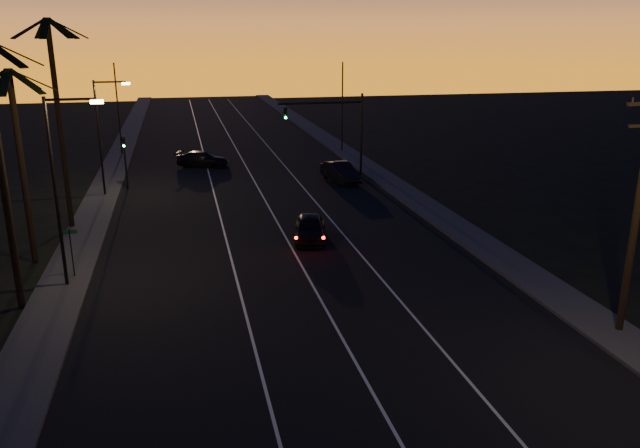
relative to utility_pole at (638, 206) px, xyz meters
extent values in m
cube|color=black|center=(-11.60, 20.00, -5.31)|extent=(20.00, 170.00, 0.01)
cube|color=#323230|center=(-22.80, 20.00, -5.24)|extent=(2.40, 170.00, 0.16)
cube|color=#323230|center=(-0.40, 20.00, -5.24)|extent=(2.40, 170.00, 0.16)
cube|color=silver|center=(-14.60, 20.00, -5.30)|extent=(0.12, 160.00, 0.01)
cube|color=silver|center=(-11.10, 20.00, -5.30)|extent=(0.12, 160.00, 0.01)
cube|color=silver|center=(-7.60, 20.00, -5.30)|extent=(0.12, 160.00, 0.01)
cylinder|color=black|center=(-24.20, 8.00, 0.43)|extent=(0.32, 0.32, 11.50)
cube|color=black|center=(-23.17, 8.26, 5.62)|extent=(2.18, 0.92, 1.18)
cube|color=black|center=(-23.76, 8.97, 5.62)|extent=(1.25, 2.12, 1.18)
cube|color=black|center=(-23.35, 7.36, 5.62)|extent=(1.95, 1.61, 1.18)
cylinder|color=black|center=(-24.80, 14.00, -0.32)|extent=(0.32, 0.32, 10.00)
cube|color=black|center=(-23.77, 14.26, 4.12)|extent=(2.18, 0.92, 1.18)
cube|color=black|center=(-24.36, 14.97, 4.12)|extent=(1.25, 2.12, 1.18)
cube|color=black|center=(-25.28, 14.94, 4.12)|extent=(1.34, 2.09, 1.18)
cube|color=black|center=(-24.77, 12.94, 4.12)|extent=(0.45, 2.16, 1.18)
cube|color=black|center=(-23.95, 13.36, 4.12)|extent=(1.95, 1.61, 1.18)
cylinder|color=black|center=(-23.80, 20.00, 0.93)|extent=(0.32, 0.32, 12.50)
cube|color=black|center=(-22.77, 20.26, 6.62)|extent=(2.18, 0.92, 1.18)
cube|color=black|center=(-23.36, 20.97, 6.62)|extent=(1.25, 2.12, 1.18)
cube|color=black|center=(-24.28, 20.94, 6.62)|extent=(1.34, 2.09, 1.18)
cube|color=black|center=(-24.84, 20.21, 6.62)|extent=(2.18, 0.82, 1.18)
cube|color=black|center=(-24.61, 19.32, 6.62)|extent=(1.90, 1.69, 1.18)
cube|color=black|center=(-23.77, 18.94, 6.62)|extent=(0.45, 2.16, 1.18)
cube|color=black|center=(-22.95, 19.36, 6.62)|extent=(1.95, 1.61, 1.18)
cylinder|color=black|center=(-22.60, 10.00, -0.82)|extent=(0.16, 0.16, 9.00)
cylinder|color=black|center=(-21.50, 10.00, 3.53)|extent=(2.20, 0.12, 0.12)
cube|color=#F0B460|center=(-20.40, 10.00, 3.40)|extent=(0.55, 0.26, 0.16)
cylinder|color=black|center=(-22.60, 28.00, -1.07)|extent=(0.16, 0.16, 8.50)
cylinder|color=black|center=(-21.50, 28.00, 3.03)|extent=(2.20, 0.12, 0.12)
cube|color=#F0B460|center=(-20.40, 28.00, 2.90)|extent=(0.55, 0.26, 0.16)
cylinder|color=black|center=(-22.40, 11.00, -4.02)|extent=(0.06, 0.06, 2.60)
cube|color=#0C4A22|center=(-22.40, 11.00, -2.87)|extent=(0.70, 0.03, 0.20)
cylinder|color=black|center=(0.00, 0.00, -0.32)|extent=(0.28, 0.28, 10.00)
cylinder|color=black|center=(-2.10, 30.00, -1.82)|extent=(0.20, 0.20, 7.00)
cylinder|color=black|center=(-5.60, 30.00, 0.98)|extent=(7.00, 0.16, 0.16)
cube|color=black|center=(-8.50, 30.00, 0.23)|extent=(0.32, 0.28, 1.00)
sphere|color=black|center=(-8.50, 29.83, 0.55)|extent=(0.20, 0.20, 0.20)
sphere|color=black|center=(-8.50, 29.83, 0.23)|extent=(0.20, 0.20, 0.20)
sphere|color=#14FF59|center=(-8.50, 29.83, -0.09)|extent=(0.20, 0.20, 0.20)
cylinder|color=black|center=(-21.10, 30.00, -3.22)|extent=(0.14, 0.14, 4.20)
cube|color=black|center=(-21.10, 30.00, -1.62)|extent=(0.28, 0.25, 0.90)
sphere|color=black|center=(-21.10, 29.85, -1.34)|extent=(0.18, 0.18, 0.18)
sphere|color=black|center=(-21.10, 29.85, -1.62)|extent=(0.18, 0.18, 0.18)
sphere|color=#14FF59|center=(-21.10, 29.85, -1.90)|extent=(0.18, 0.18, 0.18)
cylinder|color=black|center=(-22.60, 45.00, -0.82)|extent=(0.14, 0.14, 9.00)
cylinder|color=black|center=(-0.60, 42.00, -0.82)|extent=(0.14, 0.14, 9.00)
imported|color=black|center=(-9.78, 14.42, -4.56)|extent=(2.64, 4.64, 1.49)
sphere|color=#FF0F05|center=(-11.06, 12.03, -4.32)|extent=(0.18, 0.18, 0.18)
sphere|color=#FF0F05|center=(-9.60, 11.72, -4.32)|extent=(0.18, 0.18, 0.18)
imported|color=black|center=(-4.20, 28.77, -4.51)|extent=(2.50, 5.03, 1.58)
imported|color=black|center=(-14.95, 37.38, -4.61)|extent=(5.12, 3.44, 1.38)
camera|label=1|loc=(-16.92, -19.67, 6.28)|focal=35.00mm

